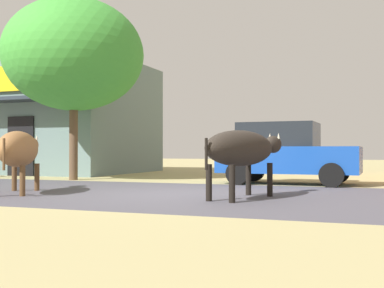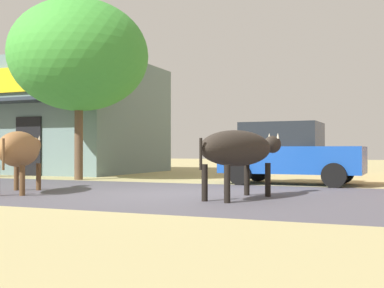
{
  "view_description": "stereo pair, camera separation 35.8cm",
  "coord_description": "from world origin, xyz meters",
  "px_view_note": "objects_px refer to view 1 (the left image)",
  "views": [
    {
      "loc": [
        3.74,
        -9.34,
        0.9
      ],
      "look_at": [
        -0.05,
        0.91,
        1.04
      ],
      "focal_mm": 45.75,
      "sensor_mm": 36.0,
      "label": 1
    },
    {
      "loc": [
        4.08,
        -9.21,
        0.9
      ],
      "look_at": [
        -0.05,
        0.91,
        1.04
      ],
      "focal_mm": 45.75,
      "sensor_mm": 36.0,
      "label": 2
    }
  ],
  "objects_px": {
    "roadside_tree": "(74,55)",
    "cow_far_dark": "(243,149)",
    "cow_near_brown": "(19,150)",
    "parked_hatchback_car": "(286,153)"
  },
  "relations": [
    {
      "from": "roadside_tree",
      "to": "cow_near_brown",
      "type": "relative_size",
      "value": 2.2
    },
    {
      "from": "parked_hatchback_car",
      "to": "cow_far_dark",
      "type": "bearing_deg",
      "value": -91.38
    },
    {
      "from": "cow_near_brown",
      "to": "parked_hatchback_car",
      "type": "bearing_deg",
      "value": 45.0
    },
    {
      "from": "roadside_tree",
      "to": "cow_near_brown",
      "type": "bearing_deg",
      "value": -69.99
    },
    {
      "from": "cow_near_brown",
      "to": "cow_far_dark",
      "type": "bearing_deg",
      "value": 6.58
    },
    {
      "from": "roadside_tree",
      "to": "cow_near_brown",
      "type": "height_order",
      "value": "roadside_tree"
    },
    {
      "from": "roadside_tree",
      "to": "cow_near_brown",
      "type": "distance_m",
      "value": 5.45
    },
    {
      "from": "roadside_tree",
      "to": "cow_far_dark",
      "type": "height_order",
      "value": "roadside_tree"
    },
    {
      "from": "parked_hatchback_car",
      "to": "roadside_tree",
      "type": "bearing_deg",
      "value": -175.92
    },
    {
      "from": "parked_hatchback_car",
      "to": "cow_near_brown",
      "type": "bearing_deg",
      "value": -135.0
    }
  ]
}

